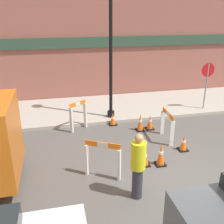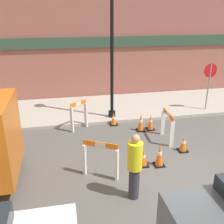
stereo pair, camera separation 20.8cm
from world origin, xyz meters
The scene contains 15 objects.
ground_plane centered at (0.00, 0.00, 0.00)m, with size 60.00×60.00×0.00m, color #565451.
sidewalk_slab centered at (0.00, 6.21, 0.06)m, with size 18.00×3.41×0.12m.
storefront_facade centered at (0.00, 7.98, 2.75)m, with size 18.00×0.22×5.50m.
streetlamp_post centered at (-1.11, 4.95, 3.45)m, with size 0.44×0.44×5.18m.
stop_sign centered at (3.13, 5.00, 1.49)m, with size 0.60×0.06×2.04m.
barricade_0 centered at (-2.19, 1.07, 0.58)m, with size 0.91×0.58×1.06m.
barricade_1 centered at (0.39, 2.77, 0.57)m, with size 0.19×0.99×1.03m.
barricade_2 centered at (-2.51, 4.25, 0.58)m, with size 0.68×0.52×1.11m.
traffic_cone_0 centered at (0.61, 1.94, 0.25)m, with size 0.30×0.30×0.53m.
traffic_cone_1 centered at (-0.89, 1.38, 0.25)m, with size 0.30×0.30×0.52m.
traffic_cone_2 centered at (-0.27, 3.67, 0.33)m, with size 0.30×0.30×0.68m.
traffic_cone_3 centered at (-1.15, 4.40, 0.24)m, with size 0.30×0.30×0.50m.
traffic_cone_4 centered at (-0.44, 1.30, 0.34)m, with size 0.30×0.30×0.70m.
traffic_cone_5 centered at (0.13, 3.71, 0.28)m, with size 0.30×0.30×0.59m.
person_worker centered at (-1.54, 0.10, 0.90)m, with size 0.36×0.36×1.68m.
Camera 2 is at (-3.06, -4.86, 4.22)m, focal length 42.00 mm.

